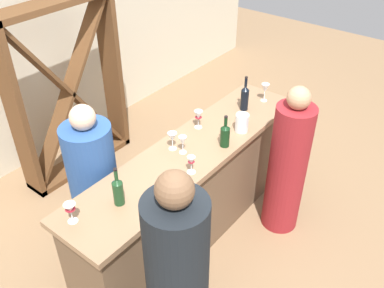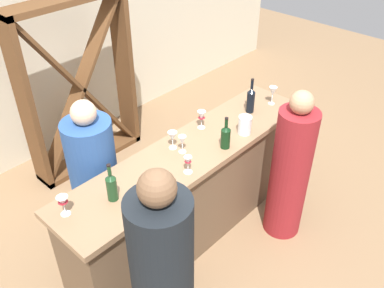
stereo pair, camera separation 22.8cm
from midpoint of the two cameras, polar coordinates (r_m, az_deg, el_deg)
The scene contains 17 objects.
ground_plane at distance 4.07m, azimuth -1.64°, elevation -11.89°, with size 12.00×12.00×0.00m, color #846647.
back_wall at distance 4.79m, azimuth -23.27°, elevation 13.20°, with size 8.00×0.10×2.80m, color beige.
bar_counter at distance 3.72m, azimuth -1.77°, elevation -6.74°, with size 2.51×0.58×0.98m.
wine_rack at distance 4.55m, azimuth -17.79°, elevation 6.70°, with size 1.26×0.28×1.86m.
wine_bottle_leftmost_olive_green at distance 2.92m, azimuth -12.27°, elevation -6.19°, with size 0.08×0.08×0.30m.
wine_bottle_second_left_dark_green at distance 3.40m, azimuth 2.58°, elevation 1.22°, with size 0.08×0.08×0.28m.
wine_bottle_center_near_black at distance 3.90m, azimuth 5.48°, elevation 6.29°, with size 0.07×0.07×0.33m.
wine_glass_near_left at distance 3.12m, azimuth -2.20°, elevation -2.46°, with size 0.07×0.07×0.15m.
wine_glass_near_center at distance 4.07m, azimuth 8.29°, elevation 7.39°, with size 0.08×0.08×0.18m.
wine_glass_near_right at distance 3.32m, azimuth -3.23°, elevation 0.29°, with size 0.06×0.06×0.15m.
wine_glass_far_left at distance 2.87m, azimuth -18.38°, elevation -8.43°, with size 0.08×0.08×0.15m.
wine_glass_far_center at distance 3.37m, azimuth -4.62°, elevation 0.82°, with size 0.08×0.08×0.15m.
wine_glass_far_right at distance 3.62m, azimuth -0.93°, elevation 3.73°, with size 0.07×0.07×0.17m.
water_pitcher at distance 3.61m, azimuth 4.98°, elevation 2.84°, with size 0.11×0.11×0.16m.
person_left_guest at distance 3.79m, azimuth 11.12°, elevation -3.10°, with size 0.41×0.41×1.46m.
person_center_guest at distance 2.78m, azimuth -4.46°, elevation -18.33°, with size 0.46×0.46×1.64m.
person_right_guest at distance 3.63m, azimuth -14.77°, elevation -5.91°, with size 0.50×0.50×1.46m.
Camera 1 is at (-2.17, -1.71, 2.99)m, focal length 39.40 mm.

